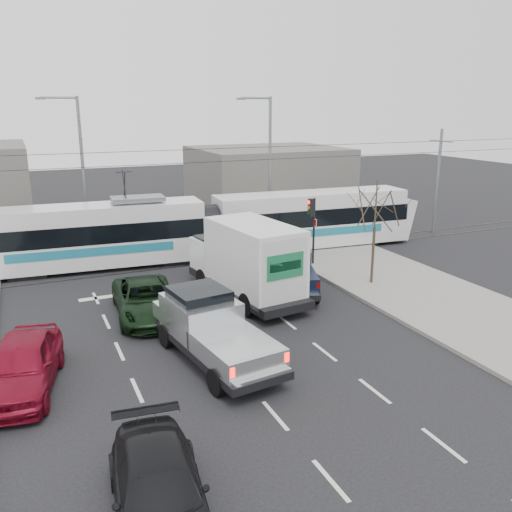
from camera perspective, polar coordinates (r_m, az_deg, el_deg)
name	(u,v)px	position (r m, az deg, el deg)	size (l,w,h in m)	color
ground	(248,329)	(21.50, -0.85, -7.67)	(120.00, 120.00, 0.00)	black
sidewalk_right	(429,296)	(26.08, 17.73, -4.00)	(6.00, 60.00, 0.15)	gray
rails	(178,263)	(30.43, -8.21, -0.73)	(60.00, 1.60, 0.03)	#33302D
building_right	(268,177)	(46.94, 1.23, 8.30)	(12.00, 10.00, 5.00)	#645E5A
bare_tree	(376,209)	(26.14, 12.48, 4.89)	(2.40, 2.40, 5.00)	#47382B
traffic_signal	(312,217)	(29.03, 5.92, 4.11)	(0.44, 0.44, 3.60)	black
street_lamp_near	(267,159)	(35.67, 1.20, 10.19)	(2.38, 0.25, 9.00)	slate
street_lamp_far	(79,163)	(34.54, -18.10, 9.25)	(2.38, 0.25, 9.00)	slate
catenary	(175,194)	(29.58, -8.50, 6.48)	(60.00, 0.20, 7.00)	black
tram	(208,227)	(31.00, -5.12, 3.11)	(25.06, 4.17, 5.09)	silver
silver_pickup	(210,327)	(18.86, -4.87, -7.44)	(2.96, 6.51, 2.28)	black
box_truck	(247,261)	(24.21, -0.95, -0.52)	(3.32, 7.41, 3.58)	black
navy_pickup	(290,267)	(25.66, 3.55, -1.15)	(3.61, 5.64, 2.23)	black
green_car	(146,299)	(22.93, -11.50, -4.50)	(2.43, 5.26, 1.46)	black
red_car	(22,365)	(18.35, -23.43, -10.46)	(1.98, 4.92, 1.68)	maroon
dark_car	(159,492)	(12.53, -10.16, -23.23)	(1.95, 4.81, 1.39)	black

